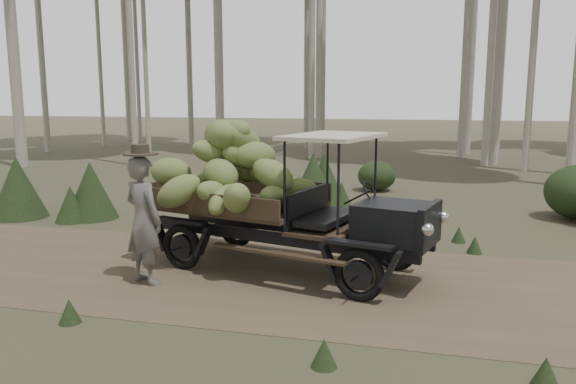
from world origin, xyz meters
name	(u,v)px	position (x,y,z in m)	size (l,w,h in m)	color
ground	(395,288)	(0.00, 0.00, 0.00)	(120.00, 120.00, 0.00)	#473D2B
dirt_track	(395,288)	(0.00, 0.00, 0.00)	(70.00, 4.00, 0.01)	brown
banana_truck	(261,184)	(-2.11, 0.49, 1.35)	(4.88, 2.69, 2.40)	black
farmer	(143,218)	(-3.53, -0.65, 0.96)	(0.80, 0.69, 2.02)	#595752
undergrowth	(454,246)	(0.79, 0.36, 0.57)	(21.92, 23.15, 1.39)	#233319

